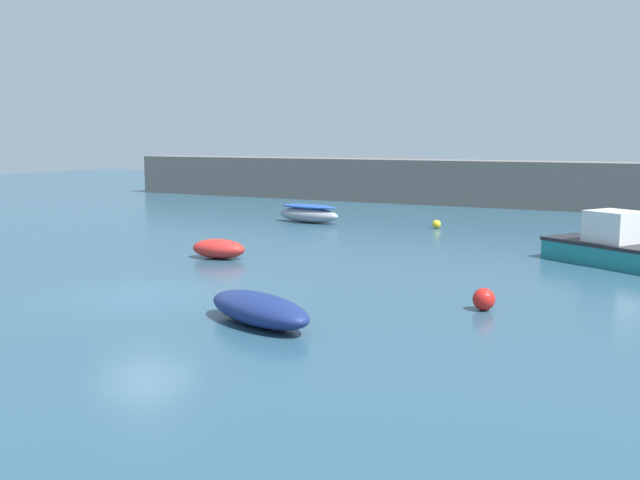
# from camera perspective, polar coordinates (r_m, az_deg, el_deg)

# --- Properties ---
(ground_plane) EXTENTS (120.00, 120.00, 0.20)m
(ground_plane) POSITION_cam_1_polar(r_m,az_deg,el_deg) (20.10, -13.94, -4.67)
(ground_plane) COLOR #284C60
(harbor_breakwater) EXTENTS (51.17, 3.11, 2.86)m
(harbor_breakwater) POSITION_cam_1_polar(r_m,az_deg,el_deg) (47.07, 11.59, 4.52)
(harbor_breakwater) COLOR #66605B
(harbor_breakwater) RESTS_ON ground_plane
(rowboat_with_red_cover) EXTENTS (3.65, 1.47, 0.94)m
(rowboat_with_red_cover) POSITION_cam_1_polar(r_m,az_deg,el_deg) (36.38, -0.93, 2.15)
(rowboat_with_red_cover) COLOR gray
(rowboat_with_red_cover) RESTS_ON ground_plane
(rowboat_blue_near) EXTENTS (3.58, 2.38, 0.72)m
(rowboat_blue_near) POSITION_cam_1_polar(r_m,az_deg,el_deg) (16.59, -4.91, -5.53)
(rowboat_blue_near) COLOR navy
(rowboat_blue_near) RESTS_ON ground_plane
(motorboat_with_cabin) EXTENTS (5.66, 4.40, 1.83)m
(motorboat_with_cabin) POSITION_cam_1_polar(r_m,az_deg,el_deg) (26.13, 22.91, -0.58)
(motorboat_with_cabin) COLOR teal
(motorboat_with_cabin) RESTS_ON ground_plane
(fishing_dinghy_green) EXTENTS (2.15, 1.28, 0.70)m
(fishing_dinghy_green) POSITION_cam_1_polar(r_m,az_deg,el_deg) (25.76, -8.11, -0.69)
(fishing_dinghy_green) COLOR red
(fishing_dinghy_green) RESTS_ON ground_plane
(mooring_buoy_yellow) EXTENTS (0.40, 0.40, 0.40)m
(mooring_buoy_yellow) POSITION_cam_1_polar(r_m,az_deg,el_deg) (34.49, 9.31, 1.26)
(mooring_buoy_yellow) COLOR yellow
(mooring_buoy_yellow) RESTS_ON ground_plane
(mooring_buoy_red) EXTENTS (0.56, 0.56, 0.56)m
(mooring_buoy_red) POSITION_cam_1_polar(r_m,az_deg,el_deg) (18.34, 12.97, -4.64)
(mooring_buoy_red) COLOR red
(mooring_buoy_red) RESTS_ON ground_plane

